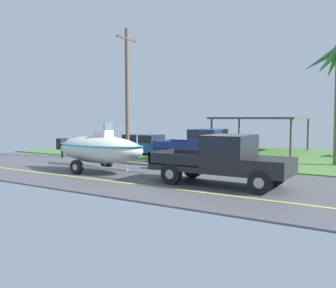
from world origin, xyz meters
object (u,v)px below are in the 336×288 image
at_px(parked_pickup_background, 207,144).
at_px(carport_awning, 262,119).
at_px(pickup_truck_towing, 229,158).
at_px(parked_sedan_far, 145,145).
at_px(utility_pole, 127,92).
at_px(boat_on_trailer, 99,149).

relative_size(parked_pickup_background, carport_awning, 0.93).
bearing_deg(pickup_truck_towing, carport_awning, 102.69).
distance_m(parked_sedan_far, carport_awning, 8.85).
bearing_deg(parked_pickup_background, parked_sedan_far, 161.38).
bearing_deg(utility_pole, boat_on_trailer, -65.80).
xyz_separation_m(boat_on_trailer, utility_pole, (-2.21, 4.91, 3.02)).
bearing_deg(utility_pole, carport_awning, 57.60).
distance_m(parked_pickup_background, parked_sedan_far, 5.96).
bearing_deg(carport_awning, boat_on_trailer, -103.84).
relative_size(pickup_truck_towing, carport_awning, 0.91).
xyz_separation_m(pickup_truck_towing, utility_pole, (-8.67, 4.91, 3.05)).
xyz_separation_m(pickup_truck_towing, carport_awning, (-3.09, 13.72, 1.41)).
bearing_deg(parked_pickup_background, carport_awning, 85.76).
height_order(pickup_truck_towing, boat_on_trailer, boat_on_trailer).
bearing_deg(parked_pickup_background, boat_on_trailer, -115.77).
bearing_deg(boat_on_trailer, parked_sedan_far, 110.30).
distance_m(pickup_truck_towing, boat_on_trailer, 6.47).
bearing_deg(parked_sedan_far, parked_pickup_background, -18.62).
bearing_deg(pickup_truck_towing, utility_pole, 150.48).
height_order(carport_awning, utility_pole, utility_pole).
xyz_separation_m(parked_pickup_background, utility_pole, (-5.00, -0.87, 3.06)).
bearing_deg(pickup_truck_towing, boat_on_trailer, 180.00).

